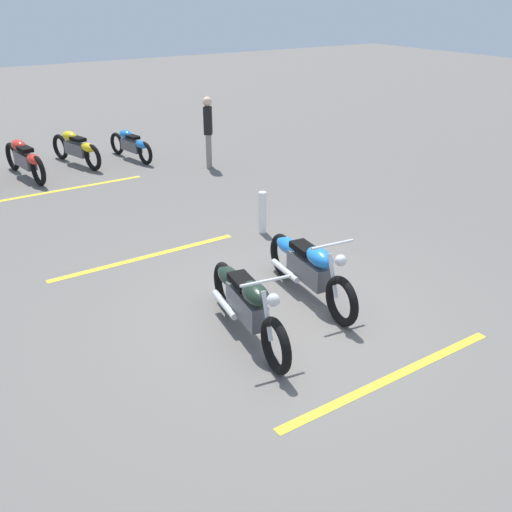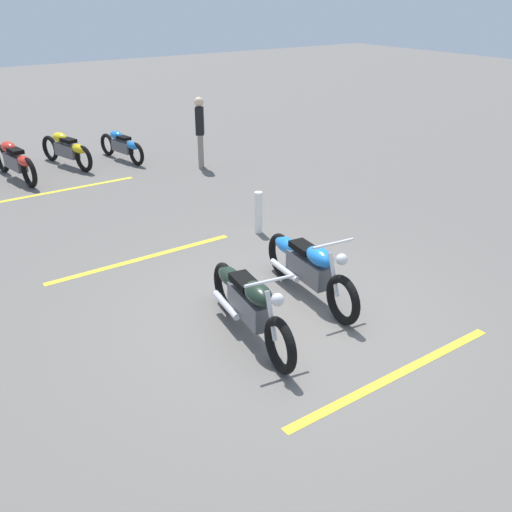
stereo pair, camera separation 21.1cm
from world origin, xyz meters
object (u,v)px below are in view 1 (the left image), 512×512
(motorcycle_row_center, at_px, (25,159))
(bystander_near_row, at_px, (208,129))
(bollard_post, at_px, (262,213))
(motorcycle_dark_foreground, at_px, (246,302))
(motorcycle_bright_foreground, at_px, (308,267))
(motorcycle_row_far_left, at_px, (131,144))
(motorcycle_row_left, at_px, (77,148))

(motorcycle_row_center, height_order, bystander_near_row, bystander_near_row)
(bystander_near_row, xyz_separation_m, bollard_post, (-4.16, 1.21, -0.56))
(bystander_near_row, bearing_deg, motorcycle_dark_foreground, 99.52)
(motorcycle_bright_foreground, height_order, motorcycle_dark_foreground, same)
(motorcycle_bright_foreground, distance_m, motorcycle_dark_foreground, 1.31)
(motorcycle_row_far_left, relative_size, bollard_post, 2.49)
(bystander_near_row, height_order, bollard_post, bystander_near_row)
(motorcycle_bright_foreground, height_order, bollard_post, motorcycle_bright_foreground)
(motorcycle_bright_foreground, relative_size, bollard_post, 2.95)
(motorcycle_row_center, bearing_deg, bystander_near_row, -118.59)
(bollard_post, bearing_deg, motorcycle_row_center, 25.70)
(motorcycle_row_left, bearing_deg, motorcycle_bright_foreground, 170.35)
(motorcycle_dark_foreground, distance_m, bystander_near_row, 7.60)
(motorcycle_dark_foreground, relative_size, bystander_near_row, 1.32)
(motorcycle_bright_foreground, bearing_deg, bollard_post, 167.82)
(motorcycle_dark_foreground, height_order, motorcycle_row_far_left, motorcycle_dark_foreground)
(bollard_post, bearing_deg, motorcycle_dark_foreground, 142.97)
(motorcycle_bright_foreground, bearing_deg, motorcycle_row_far_left, -178.41)
(motorcycle_row_center, bearing_deg, motorcycle_dark_foreground, 176.99)
(motorcycle_bright_foreground, relative_size, bystander_near_row, 1.32)
(motorcycle_row_far_left, distance_m, bystander_near_row, 2.19)
(motorcycle_row_center, xyz_separation_m, bollard_post, (-5.65, -2.72, -0.08))
(motorcycle_row_left, distance_m, bollard_post, 6.24)
(motorcycle_dark_foreground, height_order, motorcycle_row_left, motorcycle_dark_foreground)
(motorcycle_row_left, bearing_deg, motorcycle_row_center, 94.13)
(motorcycle_row_left, height_order, bystander_near_row, bystander_near_row)
(motorcycle_dark_foreground, bearing_deg, motorcycle_row_far_left, 176.03)
(motorcycle_dark_foreground, relative_size, motorcycle_row_left, 1.07)
(motorcycle_bright_foreground, relative_size, motorcycle_row_center, 1.01)
(motorcycle_dark_foreground, relative_size, bollard_post, 2.94)
(motorcycle_bright_foreground, bearing_deg, motorcycle_row_center, -159.91)
(motorcycle_row_left, distance_m, motorcycle_row_center, 1.39)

